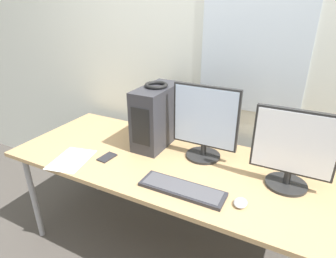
% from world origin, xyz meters
% --- Properties ---
extents(wall_back, '(8.00, 0.07, 2.70)m').
position_xyz_m(wall_back, '(0.00, 0.97, 1.35)').
color(wall_back, silver).
rests_on(wall_back, ground_plane).
extents(desk, '(2.19, 0.84, 0.77)m').
position_xyz_m(desk, '(0.00, 0.42, 0.72)').
color(desk, tan).
rests_on(desk, ground_plane).
extents(pc_tower, '(0.19, 0.42, 0.42)m').
position_xyz_m(pc_tower, '(-0.24, 0.61, 0.98)').
color(pc_tower, '#2D2D33').
rests_on(pc_tower, desk).
extents(headphones, '(0.16, 0.16, 0.02)m').
position_xyz_m(headphones, '(-0.24, 0.61, 1.20)').
color(headphones, black).
rests_on(headphones, pc_tower).
extents(monitor_main, '(0.42, 0.22, 0.48)m').
position_xyz_m(monitor_main, '(0.13, 0.57, 1.01)').
color(monitor_main, black).
rests_on(monitor_main, desk).
extents(monitor_right_near, '(0.42, 0.22, 0.45)m').
position_xyz_m(monitor_right_near, '(0.65, 0.48, 0.99)').
color(monitor_right_near, black).
rests_on(monitor_right_near, desk).
extents(keyboard, '(0.47, 0.14, 0.02)m').
position_xyz_m(keyboard, '(0.16, 0.17, 0.78)').
color(keyboard, '#28282D').
rests_on(keyboard, desk).
extents(mouse, '(0.07, 0.09, 0.03)m').
position_xyz_m(mouse, '(0.47, 0.20, 0.78)').
color(mouse, '#B2B2B7').
rests_on(mouse, desk).
extents(cell_phone, '(0.08, 0.13, 0.01)m').
position_xyz_m(cell_phone, '(-0.43, 0.26, 0.77)').
color(cell_phone, '#232328').
rests_on(cell_phone, desk).
extents(paper_sheet_front, '(0.27, 0.33, 0.00)m').
position_xyz_m(paper_sheet_front, '(-0.62, 0.14, 0.77)').
color(paper_sheet_front, white).
rests_on(paper_sheet_front, desk).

